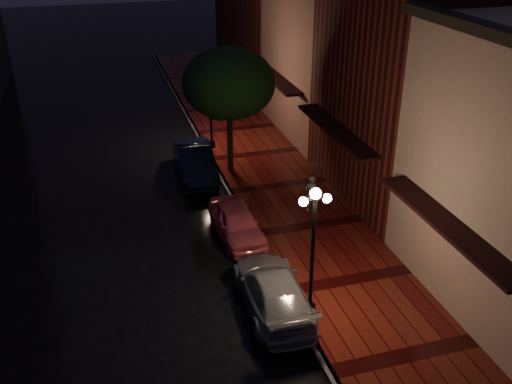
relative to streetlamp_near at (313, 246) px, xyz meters
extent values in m
plane|color=black|center=(-0.35, 5.00, -2.60)|extent=(120.00, 120.00, 0.00)
cube|color=#4B0E0D|center=(1.90, 5.00, -2.53)|extent=(4.50, 60.00, 0.15)
cube|color=#595451|center=(-0.35, 5.00, -2.53)|extent=(0.25, 60.00, 0.15)
cube|color=#511914|center=(6.65, 7.00, 2.90)|extent=(5.00, 8.00, 11.00)
cube|color=#8C5951|center=(6.65, 15.00, 1.90)|extent=(5.00, 8.00, 9.00)
cube|color=#511914|center=(6.65, 25.00, 2.40)|extent=(5.00, 12.00, 10.00)
cylinder|color=black|center=(0.00, 0.00, -0.45)|extent=(0.12, 0.12, 4.00)
cylinder|color=black|center=(0.00, 0.00, -2.30)|extent=(0.36, 0.36, 0.30)
cube|color=black|center=(0.00, 0.00, 1.55)|extent=(0.70, 0.08, 0.08)
sphere|color=#FFD799|center=(0.00, 0.00, 1.70)|extent=(0.32, 0.32, 0.32)
sphere|color=#FFD799|center=(-0.35, 0.00, 1.50)|extent=(0.26, 0.26, 0.26)
sphere|color=#FFD799|center=(0.35, 0.00, 1.50)|extent=(0.26, 0.26, 0.26)
cylinder|color=black|center=(0.00, 14.00, -0.45)|extent=(0.12, 0.12, 4.00)
cylinder|color=black|center=(0.00, 14.00, -2.30)|extent=(0.36, 0.36, 0.30)
cube|color=black|center=(0.00, 14.00, 1.55)|extent=(0.70, 0.08, 0.08)
sphere|color=#FFD799|center=(0.00, 14.00, 1.70)|extent=(0.32, 0.32, 0.32)
sphere|color=#FFD799|center=(-0.35, 14.00, 1.50)|extent=(0.26, 0.26, 0.26)
sphere|color=#FFD799|center=(0.35, 14.00, 1.50)|extent=(0.26, 0.26, 0.26)
cylinder|color=black|center=(0.25, 11.00, -0.85)|extent=(0.28, 0.28, 3.20)
ellipsoid|color=black|center=(0.25, 11.00, 1.75)|extent=(4.16, 4.16, 3.20)
sphere|color=black|center=(0.95, 11.60, 1.15)|extent=(1.80, 1.80, 1.80)
sphere|color=black|center=(-0.35, 10.30, 1.25)|extent=(1.80, 1.80, 1.80)
imported|color=#E75F6C|center=(-0.95, 5.21, -1.96)|extent=(1.71, 3.82, 1.28)
imported|color=black|center=(-1.44, 11.07, -1.85)|extent=(1.76, 4.61, 1.50)
imported|color=#98989F|center=(-0.95, 0.73, -1.93)|extent=(2.06, 4.69, 1.34)
imported|color=silver|center=(2.41, 6.15, -1.67)|extent=(0.58, 0.39, 1.55)
imported|color=silver|center=(2.41, 6.15, -0.69)|extent=(0.90, 0.92, 0.83)
cylinder|color=black|center=(2.41, 6.15, -1.31)|extent=(0.02, 0.02, 1.24)
cube|color=black|center=(2.67, 6.10, -1.57)|extent=(0.12, 0.29, 0.31)
cylinder|color=black|center=(-0.20, 6.04, -1.91)|extent=(0.06, 0.06, 1.08)
cube|color=black|center=(-0.20, 6.04, -1.28)|extent=(0.13, 0.11, 0.22)
camera|label=1|loc=(-5.52, -12.98, 8.88)|focal=40.00mm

